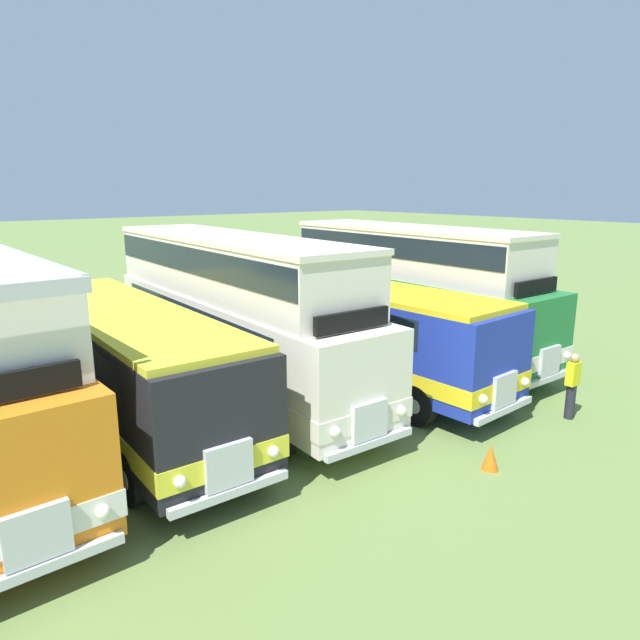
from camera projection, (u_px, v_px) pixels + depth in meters
bus_sixth_in_row at (125, 358)px, 13.65m from camera, size 2.78×10.48×2.99m
bus_seventh_in_row at (233, 308)px, 15.89m from camera, size 2.94×11.59×4.49m
bus_eighth_in_row at (338, 320)px, 17.52m from camera, size 3.02×11.70×2.99m
bus_ninth_in_row at (411, 286)px, 19.42m from camera, size 2.75×10.48×4.49m
cone_near_end at (490, 457)px, 11.82m from camera, size 0.36×0.36×0.56m
marshal_person at (572, 385)px, 14.33m from camera, size 0.36×0.24×1.73m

